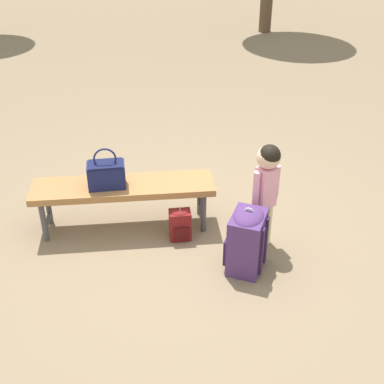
{
  "coord_description": "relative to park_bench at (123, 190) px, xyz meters",
  "views": [
    {
      "loc": [
        0.19,
        -3.63,
        2.7
      ],
      "look_at": [
        0.04,
        0.09,
        0.45
      ],
      "focal_mm": 47.63,
      "sensor_mm": 36.0,
      "label": 1
    }
  ],
  "objects": [
    {
      "name": "ground_plane",
      "position": [
        0.57,
        -0.2,
        -0.39
      ],
      "size": [
        40.0,
        40.0,
        0.0
      ],
      "primitive_type": "plane",
      "color": "#7F6B51",
      "rests_on": "ground"
    },
    {
      "name": "park_bench",
      "position": [
        0.0,
        0.0,
        0.0
      ],
      "size": [
        1.64,
        0.63,
        0.45
      ],
      "color": "#9E6B3D",
      "rests_on": "ground"
    },
    {
      "name": "child_standing",
      "position": [
        1.23,
        -0.22,
        0.25
      ],
      "size": [
        0.23,
        0.19,
        0.96
      ],
      "color": "#CCCC8C",
      "rests_on": "ground"
    },
    {
      "name": "handbag",
      "position": [
        -0.13,
        -0.04,
        0.18
      ],
      "size": [
        0.35,
        0.24,
        0.37
      ],
      "color": "#191E4C",
      "rests_on": "park_bench"
    },
    {
      "name": "backpack_large",
      "position": [
        1.07,
        -0.54,
        -0.1
      ],
      "size": [
        0.36,
        0.4,
        0.58
      ],
      "color": "#4C2D66",
      "rests_on": "ground"
    },
    {
      "name": "backpack_small",
      "position": [
        0.51,
        -0.16,
        -0.24
      ],
      "size": [
        0.21,
        0.19,
        0.32
      ],
      "color": "maroon",
      "rests_on": "ground"
    }
  ]
}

